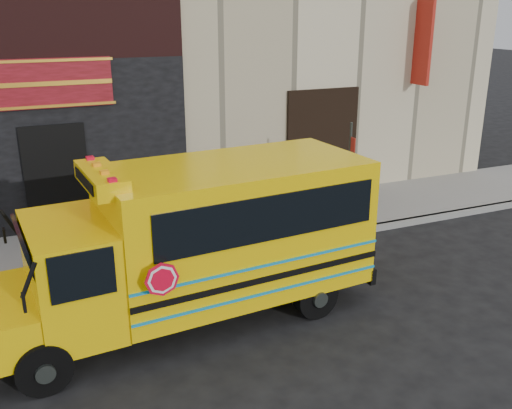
{
  "coord_description": "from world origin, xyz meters",
  "views": [
    {
      "loc": [
        -4.03,
        -8.35,
        5.22
      ],
      "look_at": [
        0.4,
        1.85,
        1.41
      ],
      "focal_mm": 40.0,
      "sensor_mm": 36.0,
      "label": 1
    }
  ],
  "objects": [
    {
      "name": "sidewalk",
      "position": [
        0.0,
        4.1,
        0.07
      ],
      "size": [
        40.0,
        3.0,
        0.15
      ],
      "primitive_type": "cube",
      "color": "gray",
      "rests_on": "ground"
    },
    {
      "name": "curb",
      "position": [
        0.0,
        2.6,
        0.07
      ],
      "size": [
        40.0,
        0.2,
        0.15
      ],
      "primitive_type": "cube",
      "color": "gray",
      "rests_on": "ground"
    },
    {
      "name": "school_bus",
      "position": [
        -1.3,
        0.34,
        1.51
      ],
      "size": [
        7.04,
        2.74,
        2.92
      ],
      "color": "black",
      "rests_on": "ground"
    },
    {
      "name": "bicycle",
      "position": [
        -1.93,
        0.55,
        0.54
      ],
      "size": [
        1.83,
        1.21,
        1.07
      ],
      "primitive_type": "imported",
      "rotation": [
        0.0,
        0.0,
        2.01
      ],
      "color": "black",
      "rests_on": "ground"
    },
    {
      "name": "sign_pole",
      "position": [
        3.27,
        2.85,
        1.52
      ],
      "size": [
        0.06,
        0.24,
        2.72
      ],
      "color": "#363D39",
      "rests_on": "ground"
    },
    {
      "name": "cyclist",
      "position": [
        -2.0,
        0.46,
        0.87
      ],
      "size": [
        0.67,
        0.76,
        1.74
      ],
      "primitive_type": "imported",
      "rotation": [
        0.0,
        0.0,
        2.07
      ],
      "color": "black",
      "rests_on": "ground"
    },
    {
      "name": "ground",
      "position": [
        0.0,
        0.0,
        0.0
      ],
      "size": [
        120.0,
        120.0,
        0.0
      ],
      "primitive_type": "plane",
      "color": "black",
      "rests_on": "ground"
    }
  ]
}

